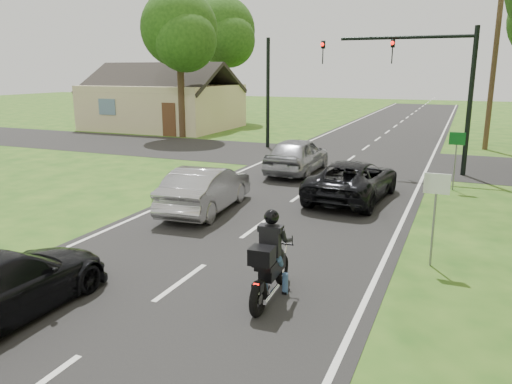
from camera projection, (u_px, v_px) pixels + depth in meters
ground at (181, 282)px, 10.37m from camera, size 140.00×140.00×0.00m
road at (316, 184)px, 19.31m from camera, size 8.00×100.00×0.01m
cross_road at (350, 159)px, 24.67m from camera, size 60.00×7.00×0.01m
motorcycle_rider at (270, 265)px, 9.42m from camera, size 0.59×2.10×1.81m
dark_suv at (353, 180)px, 16.84m from camera, size 2.57×4.97×1.34m
silver_sedan at (206, 189)px, 15.47m from camera, size 1.87×4.39×1.41m
silver_suv at (298, 155)px, 21.17m from camera, size 1.82×4.50×1.53m
dark_car_behind at (2, 284)px, 8.78m from camera, size 1.73×4.22×1.22m
traffic_signal at (424, 74)px, 20.64m from camera, size 6.38×0.44×6.00m
signal_pole_far at (268, 94)px, 27.72m from camera, size 0.20×0.20×6.00m
utility_pole_far at (495, 55)px, 26.48m from camera, size 1.60×0.28×10.00m
sign_white at (436, 197)px, 10.87m from camera, size 0.55×0.07×2.12m
sign_green at (456, 147)px, 17.95m from camera, size 0.55×0.07×2.12m
tree_left_near at (181, 33)px, 30.94m from camera, size 5.12×4.96×9.22m
tree_left_far at (224, 34)px, 40.46m from camera, size 5.76×5.58×10.14m
house at (164, 104)px, 37.46m from camera, size 10.20×8.00×4.84m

